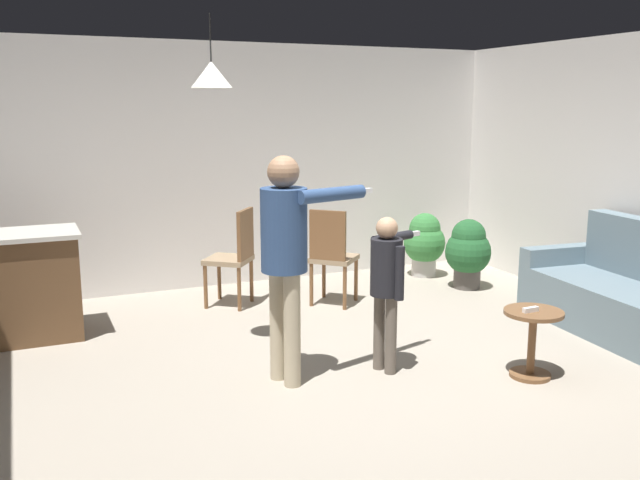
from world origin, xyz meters
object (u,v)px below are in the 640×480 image
at_px(side_table_by_couch, 532,335).
at_px(spare_remote_on_table, 531,310).
at_px(potted_plant_by_wall, 468,250).
at_px(person_adult, 286,244).
at_px(potted_plant_corner, 424,241).
at_px(person_child, 387,277).
at_px(kitchen_counter, 5,287).
at_px(dining_chair_by_counter, 235,253).
at_px(couch_floral, 622,295).
at_px(dining_chair_near_wall, 332,253).

relative_size(side_table_by_couch, spare_remote_on_table, 4.00).
bearing_deg(potted_plant_by_wall, person_adult, -149.08).
distance_m(potted_plant_corner, spare_remote_on_table, 3.20).
height_order(side_table_by_couch, person_child, person_child).
xyz_separation_m(side_table_by_couch, potted_plant_by_wall, (1.09, 2.34, 0.10)).
distance_m(kitchen_counter, side_table_by_couch, 4.39).
bearing_deg(kitchen_counter, dining_chair_by_counter, 6.29).
distance_m(couch_floral, dining_chair_by_counter, 3.69).
bearing_deg(side_table_by_couch, potted_plant_by_wall, 64.96).
relative_size(person_child, spare_remote_on_table, 9.28).
bearing_deg(couch_floral, dining_chair_by_counter, 58.85).
relative_size(kitchen_counter, dining_chair_near_wall, 1.26).
distance_m(dining_chair_by_counter, potted_plant_corner, 2.46).
bearing_deg(dining_chair_near_wall, spare_remote_on_table, -32.31).
bearing_deg(dining_chair_by_counter, potted_plant_by_wall, -60.48).
distance_m(side_table_by_couch, potted_plant_by_wall, 2.59).
xyz_separation_m(person_child, potted_plant_by_wall, (2.04, 1.79, -0.32)).
xyz_separation_m(dining_chair_near_wall, spare_remote_on_table, (0.54, -2.35, -0.01)).
bearing_deg(couch_floral, person_child, 94.86).
distance_m(person_child, potted_plant_by_wall, 2.73).
height_order(potted_plant_corner, potted_plant_by_wall, potted_plant_by_wall).
height_order(couch_floral, potted_plant_corner, couch_floral).
bearing_deg(person_child, side_table_by_couch, 43.95).
bearing_deg(potted_plant_by_wall, spare_remote_on_table, -115.79).
bearing_deg(potted_plant_by_wall, dining_chair_by_counter, 171.71).
distance_m(person_child, potted_plant_corner, 3.14).
bearing_deg(side_table_by_couch, dining_chair_by_counter, 118.65).
bearing_deg(kitchen_counter, potted_plant_corner, 6.72).
bearing_deg(dining_chair_by_counter, person_child, -128.17).
bearing_deg(side_table_by_couch, dining_chair_near_wall, 104.04).
distance_m(person_adult, potted_plant_corner, 3.62).
relative_size(potted_plant_by_wall, spare_remote_on_table, 6.01).
xyz_separation_m(person_child, dining_chair_near_wall, (0.36, 1.79, -0.20)).
xyz_separation_m(couch_floral, dining_chair_by_counter, (-2.98, 2.17, 0.21)).
bearing_deg(potted_plant_corner, kitchen_counter, -173.28).
xyz_separation_m(side_table_by_couch, dining_chair_by_counter, (-1.49, 2.72, 0.22)).
bearing_deg(person_adult, dining_chair_near_wall, 130.80).
relative_size(kitchen_counter, spare_remote_on_table, 9.69).
bearing_deg(person_adult, potted_plant_by_wall, 105.79).
relative_size(potted_plant_corner, spare_remote_on_table, 5.85).
height_order(person_adult, dining_chair_by_counter, person_adult).
bearing_deg(kitchen_counter, potted_plant_by_wall, -1.72).
relative_size(couch_floral, potted_plant_by_wall, 2.39).
bearing_deg(potted_plant_corner, spare_remote_on_table, -108.22).
height_order(couch_floral, spare_remote_on_table, couch_floral).
distance_m(dining_chair_near_wall, potted_plant_corner, 1.69).
bearing_deg(spare_remote_on_table, couch_floral, 20.09).
relative_size(side_table_by_couch, dining_chair_by_counter, 0.52).
bearing_deg(person_child, potted_plant_by_wall, 115.53).
bearing_deg(dining_chair_by_counter, couch_floral, -88.30).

